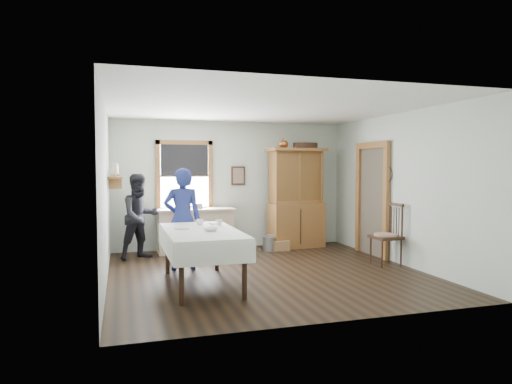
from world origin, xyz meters
TOP-DOWN VIEW (x-y plane):
  - room at (0.00, 0.00)m, footprint 5.01×5.01m
  - window at (-1.00, 2.46)m, footprint 1.18×0.07m
  - doorway at (2.46, 0.85)m, footprint 0.09×1.14m
  - wall_shelf at (-2.37, 1.54)m, footprint 0.24×1.00m
  - framed_picture at (0.15, 2.46)m, footprint 0.30×0.04m
  - rug_beater at (2.45, 0.30)m, footprint 0.01×0.27m
  - work_counter at (-0.83, 2.16)m, footprint 1.57×0.61m
  - china_hutch at (1.35, 2.12)m, footprint 1.30×0.70m
  - dining_table at (-1.16, -0.50)m, footprint 1.09×2.05m
  - spindle_chair at (2.20, -0.04)m, footprint 0.54×0.54m
  - pail at (0.65, 1.85)m, footprint 0.34×0.34m
  - wicker_basket at (0.90, 1.82)m, footprint 0.38×0.29m
  - woman_blue at (-1.29, 0.64)m, footprint 0.59×0.40m
  - figure_dark at (-1.94, 1.77)m, footprint 0.89×0.81m
  - table_cup_a at (-1.08, 0.09)m, footprint 0.15×0.15m
  - table_cup_b at (-0.81, -0.08)m, footprint 0.12×0.12m
  - table_bowl at (-1.05, -0.63)m, footprint 0.31×0.31m
  - counter_book at (-0.81, 2.28)m, footprint 0.28×0.29m
  - counter_bowl at (-0.98, 2.18)m, footprint 0.19×0.19m
  - shelf_bowl at (-2.37, 1.55)m, footprint 0.22×0.22m

SIDE VIEW (x-z plane):
  - wicker_basket at x=0.90m, z-range 0.00..0.21m
  - pail at x=0.65m, z-range 0.00..0.28m
  - dining_table at x=-1.16m, z-range 0.00..0.82m
  - work_counter at x=-0.83m, z-range 0.00..0.89m
  - spindle_chair at x=2.20m, z-range 0.00..1.10m
  - figure_dark at x=-1.94m, z-range 0.00..1.49m
  - woman_blue at x=-1.29m, z-range 0.00..1.59m
  - table_bowl at x=-1.05m, z-range 0.82..0.88m
  - table_cup_a at x=-1.08m, z-range 0.82..0.91m
  - table_cup_b at x=-0.81m, z-range 0.82..0.91m
  - counter_book at x=-0.81m, z-range 0.89..0.92m
  - counter_bowl at x=-0.98m, z-range 0.89..0.95m
  - china_hutch at x=1.35m, z-range 0.00..2.14m
  - doorway at x=2.46m, z-range 0.05..2.27m
  - room at x=0.00m, z-range 0.00..2.70m
  - framed_picture at x=0.15m, z-range 1.35..1.75m
  - wall_shelf at x=-2.37m, z-range 1.35..1.79m
  - shelf_bowl at x=-2.37m, z-range 1.57..1.62m
  - window at x=-1.00m, z-range 0.89..2.37m
  - rug_beater at x=2.45m, z-range 1.58..1.86m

